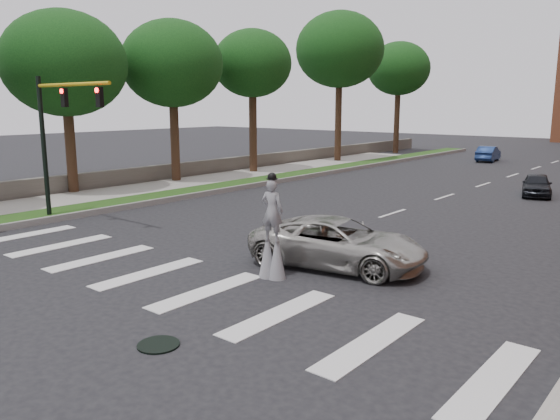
% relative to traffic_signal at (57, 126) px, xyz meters
% --- Properties ---
extents(ground_plane, '(160.00, 160.00, 0.00)m').
position_rel_traffic_signal_xyz_m(ground_plane, '(9.78, -3.00, -4.15)').
color(ground_plane, black).
rests_on(ground_plane, ground).
extents(grass_median, '(2.00, 60.00, 0.25)m').
position_rel_traffic_signal_xyz_m(grass_median, '(-1.72, 17.00, -4.03)').
color(grass_median, '#1C3F12').
rests_on(grass_median, ground).
extents(median_curb, '(0.20, 60.00, 0.28)m').
position_rel_traffic_signal_xyz_m(median_curb, '(-0.67, 17.00, -4.01)').
color(median_curb, gray).
rests_on(median_curb, ground).
extents(sidewalk_left, '(4.00, 60.00, 0.18)m').
position_rel_traffic_signal_xyz_m(sidewalk_left, '(-4.72, 7.00, -4.06)').
color(sidewalk_left, gray).
rests_on(sidewalk_left, ground).
extents(stone_wall, '(0.50, 56.00, 1.10)m').
position_rel_traffic_signal_xyz_m(stone_wall, '(-7.22, 19.00, -3.60)').
color(stone_wall, '#555049').
rests_on(stone_wall, ground).
extents(manhole, '(0.90, 0.90, 0.04)m').
position_rel_traffic_signal_xyz_m(manhole, '(12.78, -5.00, -4.13)').
color(manhole, black).
rests_on(manhole, ground).
extents(traffic_signal, '(5.30, 0.23, 6.20)m').
position_rel_traffic_signal_xyz_m(traffic_signal, '(0.00, 0.00, 0.00)').
color(traffic_signal, black).
rests_on(traffic_signal, ground).
extents(stilt_performer, '(0.83, 0.58, 3.13)m').
position_rel_traffic_signal_xyz_m(stilt_performer, '(11.66, 0.06, -2.88)').
color(stilt_performer, '#342114').
rests_on(stilt_performer, ground).
extents(suv_crossing, '(5.93, 3.59, 1.54)m').
position_rel_traffic_signal_xyz_m(suv_crossing, '(12.52, 2.24, -3.38)').
color(suv_crossing, '#A7A59E').
rests_on(suv_crossing, ground).
extents(car_near, '(2.41, 3.95, 1.26)m').
position_rel_traffic_signal_xyz_m(car_near, '(13.56, 20.63, -3.52)').
color(car_near, black).
rests_on(car_near, ground).
extents(car_mid, '(1.94, 4.25, 1.35)m').
position_rel_traffic_signal_xyz_m(car_mid, '(4.96, 37.82, -3.48)').
color(car_mid, navy).
rests_on(car_mid, ground).
extents(tree_1, '(6.70, 6.70, 10.05)m').
position_rel_traffic_signal_xyz_m(tree_1, '(-6.76, 4.37, 3.02)').
color(tree_1, '#342114').
rests_on(tree_1, ground).
extents(tree_2, '(6.37, 6.37, 10.24)m').
position_rel_traffic_signal_xyz_m(tree_2, '(-5.97, 11.16, 3.34)').
color(tree_2, '#342114').
rests_on(tree_2, ground).
extents(tree_3, '(5.63, 5.63, 10.27)m').
position_rel_traffic_signal_xyz_m(tree_3, '(-5.31, 17.89, 3.67)').
color(tree_3, '#342114').
rests_on(tree_3, ground).
extents(tree_4, '(7.48, 7.48, 12.74)m').
position_rel_traffic_signal_xyz_m(tree_4, '(-4.92, 28.44, 5.37)').
color(tree_4, '#342114').
rests_on(tree_4, ground).
extents(tree_5, '(6.33, 6.33, 11.28)m').
position_rel_traffic_signal_xyz_m(tree_5, '(-5.47, 40.21, 4.39)').
color(tree_5, '#342114').
rests_on(tree_5, ground).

